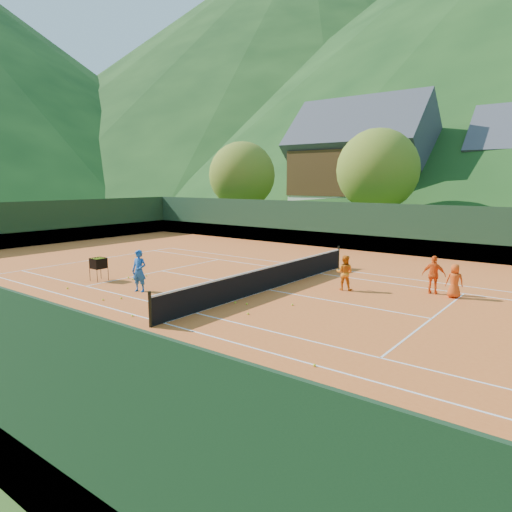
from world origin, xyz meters
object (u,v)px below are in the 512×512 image
Objects in this scene: coach at (139,271)px; tennis_net at (268,278)px; student_b at (434,275)px; student_c at (454,281)px; student_a at (345,273)px; chalet_left at (361,168)px; ball_hopper at (98,264)px.

coach is 5.10m from tennis_net.
student_b reaches higher than student_c.
coach is 11.44m from student_b.
tennis_net is at bearing 23.74° from student_a.
student_a is 31.17m from chalet_left.
student_b is at bearing 31.69° from tennis_net.
coach is 1.18× the size of student_a.
tennis_net is at bearing 5.05° from student_c.
student_c is 31.72m from chalet_left.
student_a is at bearing -66.20° from chalet_left.
student_a is at bearing 19.11° from student_b.
ball_hopper is (-9.34, -4.95, 0.04)m from student_a.
chalet_left reaches higher than student_c.
student_a is 1.10× the size of student_c.
coach reaches higher than tennis_net.
chalet_left is at bearing -67.50° from student_b.
coach is 0.12× the size of chalet_left.
student_b is at bearing -59.92° from chalet_left.
tennis_net is 12.07× the size of ball_hopper.
chalet_left reaches higher than student_a.
student_a is (6.28, 5.16, -0.13)m from coach.
coach is at bearing 10.72° from student_c.
tennis_net is (3.86, 3.32, -0.33)m from coach.
coach is 1.66× the size of ball_hopper.
student_c is at bearing -173.82° from student_a.
ball_hopper is at bearing 157.76° from coach.
student_a is 10.57m from ball_hopper.
chalet_left is (-12.42, 28.16, 4.92)m from student_a.
coach is 34.22m from chalet_left.
student_b is 31.18m from chalet_left.
student_c is at bearing 25.63° from ball_hopper.
student_c is at bearing 27.20° from tennis_net.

